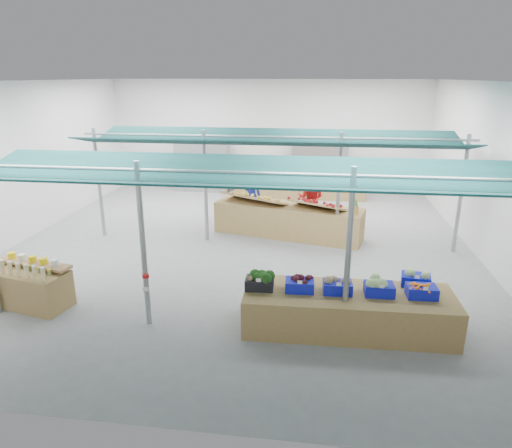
# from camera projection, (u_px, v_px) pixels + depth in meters

# --- Properties ---
(floor) EXTENTS (13.00, 13.00, 0.00)m
(floor) POSITION_uv_depth(u_px,v_px,m) (240.00, 248.00, 12.01)
(floor) COLOR slate
(floor) RESTS_ON ground
(hall) EXTENTS (13.00, 13.00, 13.00)m
(hall) POSITION_uv_depth(u_px,v_px,m) (248.00, 140.00, 12.54)
(hall) COLOR silver
(hall) RESTS_ON ground
(pole_grid) EXTENTS (10.00, 4.60, 3.00)m
(pole_grid) POSITION_uv_depth(u_px,v_px,m) (260.00, 200.00, 9.70)
(pole_grid) COLOR gray
(pole_grid) RESTS_ON floor
(awnings) EXTENTS (9.50, 7.08, 0.30)m
(awnings) POSITION_uv_depth(u_px,v_px,m) (260.00, 154.00, 9.40)
(awnings) COLOR #092829
(awnings) RESTS_ON pole_grid
(back_shelving_left) EXTENTS (2.00, 0.50, 2.00)m
(back_shelving_left) POSITION_uv_depth(u_px,v_px,m) (202.00, 165.00, 17.67)
(back_shelving_left) COLOR #B23F33
(back_shelving_left) RESTS_ON floor
(back_shelving_right) EXTENTS (2.00, 0.50, 2.00)m
(back_shelving_right) POSITION_uv_depth(u_px,v_px,m) (319.00, 169.00, 17.09)
(back_shelving_right) COLOR #B23F33
(back_shelving_right) RESTS_ON floor
(bottle_shelf) EXTENTS (1.75, 1.31, 1.00)m
(bottle_shelf) POSITION_uv_depth(u_px,v_px,m) (30.00, 285.00, 8.95)
(bottle_shelf) COLOR brown
(bottle_shelf) RESTS_ON floor
(veg_counter) EXTENTS (3.68, 1.29, 0.71)m
(veg_counter) POSITION_uv_depth(u_px,v_px,m) (348.00, 311.00, 8.07)
(veg_counter) COLOR brown
(veg_counter) RESTS_ON floor
(fruit_counter) EXTENTS (4.25, 1.94, 0.89)m
(fruit_counter) POSITION_uv_depth(u_px,v_px,m) (288.00, 220.00, 12.81)
(fruit_counter) COLOR brown
(fruit_counter) RESTS_ON floor
(far_counter) EXTENTS (4.78, 0.97, 0.86)m
(far_counter) POSITION_uv_depth(u_px,v_px,m) (300.00, 185.00, 16.94)
(far_counter) COLOR brown
(far_counter) RESTS_ON floor
(crate_stack) EXTENTS (0.64, 0.54, 0.65)m
(crate_stack) POSITION_uv_depth(u_px,v_px,m) (388.00, 302.00, 8.47)
(crate_stack) COLOR #1017B2
(crate_stack) RESTS_ON floor
(vendor_left) EXTENTS (0.68, 0.53, 1.66)m
(vendor_left) POSITION_uv_depth(u_px,v_px,m) (251.00, 196.00, 13.89)
(vendor_left) COLOR navy
(vendor_left) RESTS_ON floor
(vendor_right) EXTENTS (0.93, 0.80, 1.66)m
(vendor_right) POSITION_uv_depth(u_px,v_px,m) (311.00, 198.00, 13.65)
(vendor_right) COLOR #AE1515
(vendor_right) RESTS_ON floor
(crate_broccoli) EXTENTS (0.51, 0.41, 0.35)m
(crate_broccoli) POSITION_uv_depth(u_px,v_px,m) (260.00, 280.00, 8.09)
(crate_broccoli) COLOR black
(crate_broccoli) RESTS_ON veg_counter
(crate_beets) EXTENTS (0.51, 0.41, 0.29)m
(crate_beets) POSITION_uv_depth(u_px,v_px,m) (300.00, 283.00, 8.02)
(crate_beets) COLOR #1017B2
(crate_beets) RESTS_ON veg_counter
(crate_celeriac) EXTENTS (0.51, 0.41, 0.31)m
(crate_celeriac) POSITION_uv_depth(u_px,v_px,m) (338.00, 285.00, 7.94)
(crate_celeriac) COLOR #1017B2
(crate_celeriac) RESTS_ON veg_counter
(crate_cabbage) EXTENTS (0.51, 0.41, 0.35)m
(crate_cabbage) POSITION_uv_depth(u_px,v_px,m) (379.00, 286.00, 7.86)
(crate_cabbage) COLOR #1017B2
(crate_cabbage) RESTS_ON veg_counter
(crate_carrots) EXTENTS (0.51, 0.41, 0.29)m
(crate_carrots) POSITION_uv_depth(u_px,v_px,m) (422.00, 291.00, 7.80)
(crate_carrots) COLOR #1017B2
(crate_carrots) RESTS_ON veg_counter
(sparrow) EXTENTS (0.12, 0.09, 0.11)m
(sparrow) POSITION_uv_depth(u_px,v_px,m) (250.00, 278.00, 7.96)
(sparrow) COLOR brown
(sparrow) RESTS_ON crate_broccoli
(pole_ribbon) EXTENTS (0.12, 0.12, 0.28)m
(pole_ribbon) POSITION_uv_depth(u_px,v_px,m) (146.00, 277.00, 7.70)
(pole_ribbon) COLOR #B10C0B
(pole_ribbon) RESTS_ON pole_grid
(apple_heap_yellow) EXTENTS (2.01, 1.50, 0.27)m
(apple_heap_yellow) POSITION_uv_depth(u_px,v_px,m) (254.00, 197.00, 12.88)
(apple_heap_yellow) COLOR #997247
(apple_heap_yellow) RESTS_ON fruit_counter
(apple_heap_red) EXTENTS (1.65, 1.31, 0.27)m
(apple_heap_red) POSITION_uv_depth(u_px,v_px,m) (317.00, 203.00, 12.25)
(apple_heap_red) COLOR #997247
(apple_heap_red) RESTS_ON fruit_counter
(pineapple) EXTENTS (0.14, 0.14, 0.39)m
(pineapple) POSITION_uv_depth(u_px,v_px,m) (356.00, 207.00, 11.88)
(pineapple) COLOR #8C6019
(pineapple) RESTS_ON fruit_counter
(crate_extra) EXTENTS (0.55, 0.44, 0.32)m
(crate_extra) POSITION_uv_depth(u_px,v_px,m) (416.00, 278.00, 8.22)
(crate_extra) COLOR #1017B2
(crate_extra) RESTS_ON veg_counter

